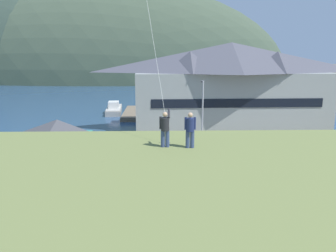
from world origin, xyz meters
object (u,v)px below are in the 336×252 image
Objects in this scene: harbor_lodge at (230,85)px; storage_shed_near_lot at (59,143)px; person_companion at (190,129)px; person_kite_flyer at (165,128)px; parked_car_mid_row_center at (192,154)px; parked_car_lone_by_shed at (208,176)px; moored_boat_wharfside at (114,109)px; parking_light_pole at (202,112)px; wharf_dock at (134,113)px; parked_car_mid_row_far at (126,153)px.

harbor_lodge reaches higher than storage_shed_near_lot.
person_kite_flyer is at bearing 171.87° from person_companion.
person_companion is at bearing -8.13° from person_kite_flyer.
parked_car_mid_row_center is 5.72m from parked_car_lone_by_shed.
storage_shed_near_lot is at bearing 125.19° from person_kite_flyer.
moored_boat_wharfside is at bearing 101.30° from person_kite_flyer.
parked_car_mid_row_center is (12.32, 0.53, -1.31)m from storage_shed_near_lot.
person_kite_flyer is (9.46, -13.42, 4.48)m from storage_shed_near_lot.
parking_light_pole is 4.05× the size of person_kite_flyer.
person_kite_flyer is (-9.35, -28.23, 0.62)m from harbor_lodge.
parked_car_mid_row_center and parked_car_lone_by_shed have the same top height.
harbor_lodge is at bearing 38.20° from storage_shed_near_lot.
storage_shed_near_lot reaches higher than wharf_dock.
parked_car_lone_by_shed is 9.37m from parked_car_mid_row_far.
moored_boat_wharfside is 4.62× the size of person_companion.
parking_light_pole is (1.40, 4.03, 3.34)m from parked_car_mid_row_center.
storage_shed_near_lot is at bearing -100.38° from wharf_dock.
person_companion reaches higher than wharf_dock.
harbor_lodge is 4.44× the size of storage_shed_near_lot.
moored_boat_wharfside is 43.17m from person_companion.
parked_car_lone_by_shed is (-5.86, -19.97, -5.17)m from harbor_lodge.
parking_light_pole is 18.63m from person_kite_flyer.
parked_car_mid_row_far is (-12.86, -13.74, -5.17)m from harbor_lodge.
parked_car_mid_row_far is 9.14m from parking_light_pole.
moored_boat_wharfside is at bearing 112.04° from parked_car_mid_row_center.
storage_shed_near_lot is 1.44× the size of parked_car_mid_row_far.
harbor_lodge reaches higher than parking_light_pole.
harbor_lodge is 29.55m from person_companion.
harbor_lodge is at bearing -38.79° from wharf_dock.
harbor_lodge is 3.34× the size of moored_boat_wharfside.
harbor_lodge reaches higher than parked_car_lone_by_shed.
parked_car_mid_row_far is (-6.36, 0.54, 0.00)m from parked_car_mid_row_center.
storage_shed_near_lot is 14.60m from parking_light_pole.
person_companion is at bearing -81.56° from wharf_dock.
parked_car_lone_by_shed is (11.79, -33.23, 0.34)m from moored_boat_wharfside.
wharf_dock is 2.83× the size of parked_car_mid_row_far.
wharf_dock is at bearing -28.79° from moored_boat_wharfside.
parking_light_pole is (13.72, 4.55, 2.02)m from storage_shed_near_lot.
moored_boat_wharfside is at bearing 109.53° from parked_car_lone_by_shed.
parked_car_mid_row_center reaches higher than wharf_dock.
parked_car_lone_by_shed is (0.64, -5.69, 0.00)m from parked_car_mid_row_center.
parking_light_pole is 18.56m from person_companion.
parked_car_mid_row_far is at bearing -133.12° from harbor_lodge.
parked_car_mid_row_center is at bearing -67.96° from moored_boat_wharfside.
moored_boat_wharfside is at bearing 143.07° from harbor_lodge.
person_kite_flyer reaches higher than parked_car_mid_row_center.
person_companion is (-1.66, -14.12, 5.78)m from parked_car_mid_row_center.
wharf_dock is at bearing 141.21° from harbor_lodge.
moored_boat_wharfside is 29.72m from parked_car_mid_row_center.
parked_car_lone_by_shed is at bearing -94.51° from parking_light_pole.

